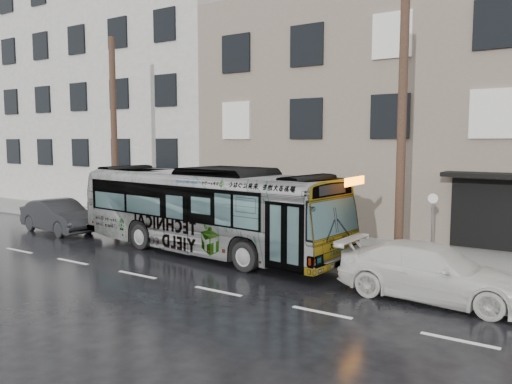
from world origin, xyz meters
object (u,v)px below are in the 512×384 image
bus (204,210)px  white_sedan (433,272)px  utility_pole_rear (114,132)px  dark_sedan (59,216)px  utility_pole_front (402,128)px  sign_post (432,229)px

bus → white_sedan: size_ratio=2.32×
utility_pole_rear → bus: bearing=-16.1°
utility_pole_rear → dark_sedan: size_ratio=1.96×
utility_pole_front → sign_post: 3.48m
utility_pole_rear → white_sedan: 16.70m
white_sedan → dark_sedan: (-16.96, 0.75, 0.02)m
sign_post → bus: size_ratio=0.21×
utility_pole_rear → sign_post: size_ratio=3.75×
dark_sedan → white_sedan: bearing=-85.2°
utility_pole_front → utility_pole_rear: 14.00m
sign_post → utility_pole_front: bearing=180.0°
utility_pole_front → white_sedan: size_ratio=1.79×
sign_post → dark_sedan: size_ratio=0.52×
white_sedan → dark_sedan: bearing=90.2°
sign_post → white_sedan: bearing=-75.9°
utility_pole_front → bus: 7.70m
utility_pole_front → dark_sedan: size_ratio=1.96×
sign_post → dark_sedan: sign_post is taller
bus → dark_sedan: 8.34m
utility_pole_front → white_sedan: bearing=-59.4°
bus → dark_sedan: bearing=99.1°
utility_pole_front → dark_sedan: 15.74m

